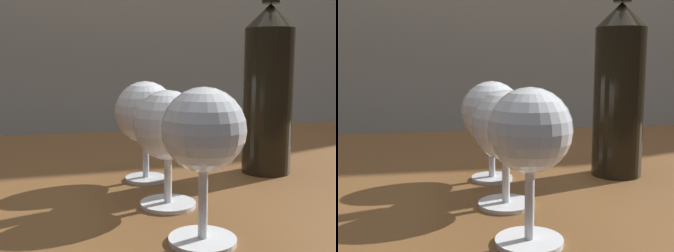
% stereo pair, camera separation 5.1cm
% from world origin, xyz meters
% --- Properties ---
extents(dining_table, '(1.42, 0.79, 0.78)m').
position_xyz_m(dining_table, '(0.00, 0.00, 0.68)').
color(dining_table, brown).
rests_on(dining_table, ground_plane).
extents(wine_glass_white, '(0.08, 0.08, 0.15)m').
position_xyz_m(wine_glass_white, '(-0.03, -0.27, 0.88)').
color(wine_glass_white, white).
rests_on(wine_glass_white, dining_table).
extents(wine_glass_pinot, '(0.08, 0.08, 0.14)m').
position_xyz_m(wine_glass_pinot, '(-0.04, -0.16, 0.87)').
color(wine_glass_pinot, white).
rests_on(wine_glass_pinot, dining_table).
extents(wine_glass_cabernet, '(0.09, 0.09, 0.14)m').
position_xyz_m(wine_glass_cabernet, '(-0.04, -0.05, 0.87)').
color(wine_glass_cabernet, white).
rests_on(wine_glass_cabernet, dining_table).
extents(wine_bottle, '(0.07, 0.07, 0.32)m').
position_xyz_m(wine_bottle, '(0.15, -0.05, 0.91)').
color(wine_bottle, black).
rests_on(wine_bottle, dining_table).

